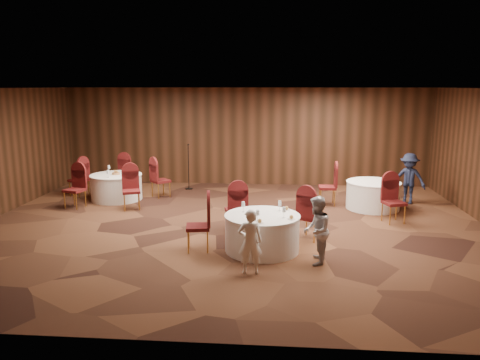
# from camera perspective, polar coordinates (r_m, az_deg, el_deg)

# --- Properties ---
(ground) EXTENTS (12.00, 12.00, 0.00)m
(ground) POSITION_cam_1_polar(r_m,az_deg,el_deg) (10.99, -1.13, -5.82)
(ground) COLOR black
(ground) RESTS_ON ground
(room_shell) EXTENTS (12.00, 12.00, 12.00)m
(room_shell) POSITION_cam_1_polar(r_m,az_deg,el_deg) (10.58, -1.17, 4.40)
(room_shell) COLOR silver
(room_shell) RESTS_ON ground
(table_main) EXTENTS (1.51, 1.51, 0.74)m
(table_main) POSITION_cam_1_polar(r_m,az_deg,el_deg) (9.42, 2.72, -6.42)
(table_main) COLOR white
(table_main) RESTS_ON ground
(table_left) EXTENTS (1.47, 1.47, 0.74)m
(table_left) POSITION_cam_1_polar(r_m,az_deg,el_deg) (14.03, -14.81, -0.81)
(table_left) COLOR white
(table_left) RESTS_ON ground
(table_right) EXTENTS (1.43, 1.43, 0.74)m
(table_right) POSITION_cam_1_polar(r_m,az_deg,el_deg) (13.07, 15.91, -1.76)
(table_right) COLOR white
(table_right) RESTS_ON ground
(chairs_main) EXTENTS (2.95, 1.93, 1.00)m
(chairs_main) POSITION_cam_1_polar(r_m,az_deg,el_deg) (10.01, 1.12, -4.57)
(chairs_main) COLOR #440D0E
(chairs_main) RESTS_ON ground
(chairs_left) EXTENTS (3.19, 3.04, 1.00)m
(chairs_left) POSITION_cam_1_polar(r_m,az_deg,el_deg) (14.04, -14.96, -0.30)
(chairs_left) COLOR #440D0E
(chairs_left) RESTS_ON ground
(chairs_right) EXTENTS (2.01, 2.22, 1.00)m
(chairs_right) POSITION_cam_1_polar(r_m,az_deg,el_deg) (12.49, 14.22, -1.69)
(chairs_right) COLOR #440D0E
(chairs_right) RESTS_ON ground
(tabletop_main) EXTENTS (1.07, 1.13, 0.22)m
(tabletop_main) POSITION_cam_1_polar(r_m,az_deg,el_deg) (9.21, 4.00, -3.85)
(tabletop_main) COLOR silver
(tabletop_main) RESTS_ON table_main
(tabletop_left) EXTENTS (0.80, 0.85, 0.22)m
(tabletop_left) POSITION_cam_1_polar(r_m,az_deg,el_deg) (13.95, -14.89, 0.98)
(tabletop_left) COLOR silver
(tabletop_left) RESTS_ON table_left
(tabletop_right) EXTENTS (0.08, 0.08, 0.22)m
(tabletop_right) POSITION_cam_1_polar(r_m,az_deg,el_deg) (12.79, 17.30, 0.27)
(tabletop_right) COLOR silver
(tabletop_right) RESTS_ON table_right
(mic_stand) EXTENTS (0.24, 0.24, 1.46)m
(mic_stand) POSITION_cam_1_polar(r_m,az_deg,el_deg) (15.03, -6.27, 0.45)
(mic_stand) COLOR black
(mic_stand) RESTS_ON ground
(woman_a) EXTENTS (0.46, 0.33, 1.17)m
(woman_a) POSITION_cam_1_polar(r_m,az_deg,el_deg) (8.22, 1.24, -7.54)
(woman_a) COLOR white
(woman_a) RESTS_ON ground
(woman_b) EXTENTS (0.57, 0.69, 1.28)m
(woman_b) POSITION_cam_1_polar(r_m,az_deg,el_deg) (8.78, 9.30, -6.08)
(woman_b) COLOR #B4B3B8
(woman_b) RESTS_ON ground
(man_c) EXTENTS (1.06, 0.88, 1.42)m
(man_c) POSITION_cam_1_polar(r_m,az_deg,el_deg) (13.87, 19.88, 0.16)
(man_c) COLOR #161B32
(man_c) RESTS_ON ground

